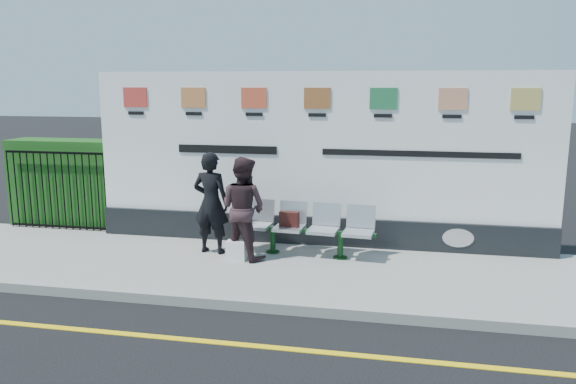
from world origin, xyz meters
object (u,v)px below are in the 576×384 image
object	(u,v)px
woman_left	(211,203)
woman_right	(243,208)
bench	(306,241)
billboard	(317,171)

from	to	relation	value
woman_left	woman_right	distance (m)	0.63
bench	woman_left	bearing A→B (deg)	-170.18
woman_left	woman_right	xyz separation A→B (m)	(0.60, -0.18, -0.02)
bench	woman_right	xyz separation A→B (m)	(-0.97, -0.32, 0.59)
billboard	bench	xyz separation A→B (m)	(-0.07, -0.74, -1.06)
billboard	woman_left	xyz separation A→B (m)	(-1.64, -0.89, -0.45)
billboard	woman_right	xyz separation A→B (m)	(-1.04, -1.06, -0.47)
billboard	bench	distance (m)	1.30
billboard	woman_right	bearing A→B (deg)	-134.39
billboard	woman_left	distance (m)	1.92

